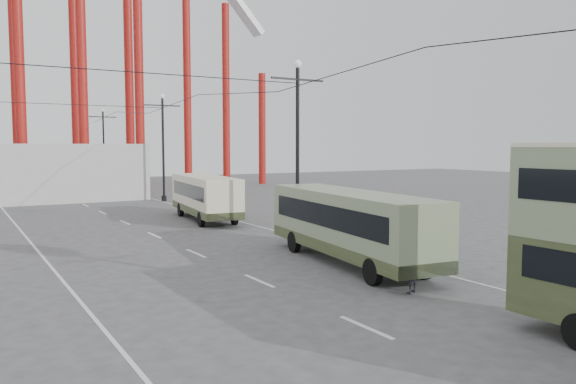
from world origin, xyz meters
TOP-DOWN VIEW (x-y plane):
  - ground at (0.00, 0.00)m, footprint 160.00×160.00m
  - road_markings at (-0.86, 19.70)m, footprint 12.52×120.00m
  - lamp_post_mid at (5.60, 18.00)m, footprint 3.20×0.44m
  - lamp_post_far at (5.60, 40.00)m, footprint 3.20×0.44m
  - lamp_post_distant at (5.60, 62.00)m, footprint 3.20×0.44m
  - fairground_shed at (-6.00, 47.00)m, footprint 22.00×10.00m
  - single_decker_green at (3.59, 10.78)m, footprint 3.74×10.64m
  - single_decker_cream at (3.82, 26.48)m, footprint 3.52×9.42m
  - pedestrian at (2.47, 5.97)m, footprint 0.72×0.61m

SIDE VIEW (x-z plane):
  - ground at x=0.00m, z-range 0.00..0.00m
  - road_markings at x=-0.86m, z-range 0.00..0.01m
  - pedestrian at x=2.47m, z-range 0.00..1.68m
  - single_decker_cream at x=3.82m, z-range 0.18..3.04m
  - single_decker_green at x=3.59m, z-range 0.19..3.13m
  - fairground_shed at x=-6.00m, z-range 0.00..5.00m
  - lamp_post_mid at x=5.60m, z-range 0.02..9.34m
  - lamp_post_far at x=5.60m, z-range 0.02..9.34m
  - lamp_post_distant at x=5.60m, z-range 0.02..9.34m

